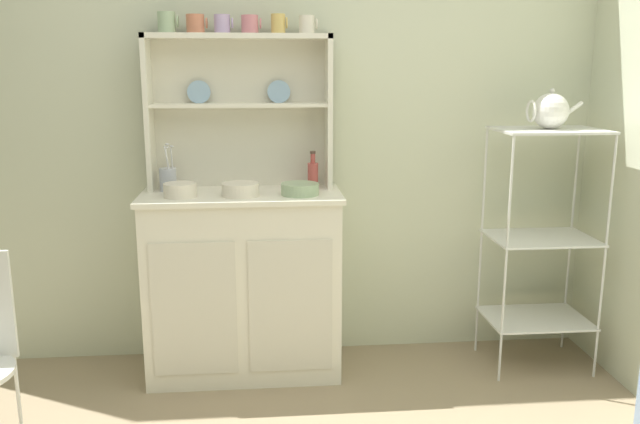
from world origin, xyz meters
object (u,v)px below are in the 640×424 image
object	(u,v)px
bakers_rack	(542,227)
utensil_jar	(168,179)
cup_sage_0	(167,22)
porcelain_teapot	(550,111)
jam_bottle	(313,174)
hutch_cabinet	(243,281)
hutch_shelf_unit	(240,100)
bowl_mixing_large	(180,190)

from	to	relation	value
bakers_rack	utensil_jar	size ratio (longest dim) A/B	5.16
cup_sage_0	porcelain_teapot	distance (m)	1.83
jam_bottle	cup_sage_0	bearing A→B (deg)	176.91
hutch_cabinet	utensil_jar	bearing A→B (deg)	167.41
hutch_cabinet	utensil_jar	size ratio (longest dim) A/B	4.07
bakers_rack	cup_sage_0	bearing A→B (deg)	174.20
hutch_cabinet	hutch_shelf_unit	xyz separation A→B (m)	(0.00, 0.16, 0.86)
hutch_shelf_unit	porcelain_teapot	world-z (taller)	hutch_shelf_unit
hutch_shelf_unit	cup_sage_0	xyz separation A→B (m)	(-0.32, -0.04, 0.36)
hutch_shelf_unit	bakers_rack	distance (m)	1.59
bakers_rack	utensil_jar	world-z (taller)	bakers_rack
hutch_shelf_unit	bowl_mixing_large	xyz separation A→B (m)	(-0.27, -0.24, -0.39)
hutch_shelf_unit	bowl_mixing_large	bearing A→B (deg)	-139.13
hutch_shelf_unit	bowl_mixing_large	world-z (taller)	hutch_shelf_unit
hutch_cabinet	porcelain_teapot	distance (m)	1.67
hutch_cabinet	bowl_mixing_large	xyz separation A→B (m)	(-0.27, -0.07, 0.47)
jam_bottle	porcelain_teapot	bearing A→B (deg)	-7.43
hutch_cabinet	bowl_mixing_large	bearing A→B (deg)	-164.98
hutch_cabinet	cup_sage_0	bearing A→B (deg)	159.16
cup_sage_0	utensil_jar	size ratio (longest dim) A/B	0.41
bakers_rack	porcelain_teapot	bearing A→B (deg)	180.00
hutch_cabinet	utensil_jar	distance (m)	0.61
cup_sage_0	utensil_jar	bearing A→B (deg)	-118.33
cup_sage_0	porcelain_teapot	world-z (taller)	cup_sage_0
bowl_mixing_large	jam_bottle	distance (m)	0.64
bowl_mixing_large	utensil_jar	bearing A→B (deg)	115.67
hutch_cabinet	bowl_mixing_large	world-z (taller)	bowl_mixing_large
jam_bottle	utensil_jar	distance (m)	0.69
bowl_mixing_large	hutch_shelf_unit	bearing A→B (deg)	40.87
bakers_rack	porcelain_teapot	distance (m)	0.56
cup_sage_0	porcelain_teapot	xyz separation A→B (m)	(1.77, -0.18, -0.40)
bakers_rack	cup_sage_0	size ratio (longest dim) A/B	12.56
bakers_rack	utensil_jar	distance (m)	1.82
cup_sage_0	jam_bottle	world-z (taller)	cup_sage_0
porcelain_teapot	bakers_rack	bearing A→B (deg)	0.00
hutch_cabinet	bakers_rack	distance (m)	1.48
bowl_mixing_large	jam_bottle	bearing A→B (deg)	14.45
jam_bottle	hutch_cabinet	bearing A→B (deg)	-166.00
bakers_rack	bowl_mixing_large	distance (m)	1.74
jam_bottle	porcelain_teapot	distance (m)	1.16
bakers_rack	cup_sage_0	world-z (taller)	cup_sage_0
cup_sage_0	utensil_jar	xyz separation A→B (m)	(-0.02, -0.05, -0.72)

